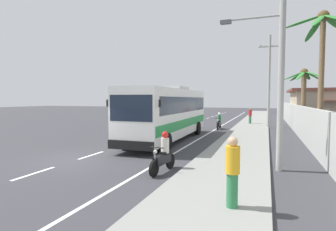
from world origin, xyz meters
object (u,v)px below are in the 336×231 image
object	(u,v)px
coach_bus_foreground	(169,112)
utility_pole_nearest	(279,55)
motorcycle_beside_bus	(219,122)
palm_nearest	(304,90)
motorcycle_trailing	(163,155)
palm_second	(323,49)
pedestrian_near_kerb	(250,115)
pedestrian_midwalk	(232,170)
utility_pole_mid	(269,80)

from	to	relation	value
coach_bus_foreground	utility_pole_nearest	size ratio (longest dim) A/B	1.36
motorcycle_beside_bus	palm_nearest	size ratio (longest dim) A/B	0.38
motorcycle_beside_bus	motorcycle_trailing	xyz separation A→B (m)	(0.48, -15.63, -0.00)
coach_bus_foreground	palm_nearest	bearing A→B (deg)	34.72
palm_second	pedestrian_near_kerb	bearing A→B (deg)	106.04
motorcycle_beside_bus	motorcycle_trailing	distance (m)	15.64
utility_pole_nearest	palm_nearest	xyz separation A→B (m)	(2.26, 12.11, -0.97)
pedestrian_midwalk	utility_pole_mid	world-z (taller)	utility_pole_mid
utility_pole_mid	palm_nearest	size ratio (longest dim) A/B	1.72
coach_bus_foreground	utility_pole_mid	size ratio (longest dim) A/B	1.29
motorcycle_trailing	palm_second	size ratio (longest dim) A/B	0.27
motorcycle_beside_bus	motorcycle_trailing	world-z (taller)	same
coach_bus_foreground	pedestrian_near_kerb	bearing A→B (deg)	71.52
motorcycle_beside_bus	palm_second	distance (m)	12.57
motorcycle_beside_bus	utility_pole_mid	bearing A→B (deg)	31.99
motorcycle_beside_bus	pedestrian_midwalk	xyz separation A→B (m)	(3.44, -18.52, 0.43)
motorcycle_trailing	pedestrian_near_kerb	size ratio (longest dim) A/B	1.16
motorcycle_trailing	palm_nearest	xyz separation A→B (m)	(6.38, 13.85, 2.91)
pedestrian_midwalk	palm_second	size ratio (longest dim) A/B	0.24
utility_pole_nearest	palm_second	size ratio (longest dim) A/B	1.17
palm_nearest	palm_second	world-z (taller)	palm_second
pedestrian_near_kerb	utility_pole_mid	bearing A→B (deg)	-38.52
motorcycle_trailing	palm_nearest	bearing A→B (deg)	65.27
palm_nearest	palm_second	size ratio (longest dim) A/B	0.71
utility_pole_nearest	utility_pole_mid	xyz separation A→B (m)	(-0.27, 16.59, 0.17)
motorcycle_beside_bus	palm_second	xyz separation A→B (m)	(6.80, -9.45, 4.74)
pedestrian_near_kerb	coach_bus_foreground	bearing A→B (deg)	-89.63
pedestrian_midwalk	palm_nearest	size ratio (longest dim) A/B	0.34
palm_second	motorcycle_beside_bus	bearing A→B (deg)	125.72
motorcycle_trailing	motorcycle_beside_bus	bearing A→B (deg)	91.77
motorcycle_trailing	palm_nearest	size ratio (longest dim) A/B	0.38
coach_bus_foreground	pedestrian_midwalk	distance (m)	11.93
coach_bus_foreground	pedestrian_midwalk	size ratio (longest dim) A/B	6.60
coach_bus_foreground	pedestrian_near_kerb	world-z (taller)	coach_bus_foreground
motorcycle_beside_bus	palm_nearest	xyz separation A→B (m)	(6.86, -1.78, 2.91)
pedestrian_near_kerb	utility_pole_nearest	bearing A→B (deg)	-64.90
pedestrian_midwalk	utility_pole_nearest	world-z (taller)	utility_pole_nearest
motorcycle_trailing	utility_pole_mid	bearing A→B (deg)	78.16
motorcycle_beside_bus	pedestrian_near_kerb	world-z (taller)	pedestrian_near_kerb
utility_pole_mid	coach_bus_foreground	bearing A→B (deg)	-120.94
utility_pole_nearest	palm_nearest	world-z (taller)	utility_pole_nearest
pedestrian_near_kerb	pedestrian_midwalk	distance (m)	24.15
coach_bus_foreground	palm_second	xyz separation A→B (m)	(8.87, -1.48, 3.44)
coach_bus_foreground	palm_nearest	size ratio (longest dim) A/B	2.23
pedestrian_midwalk	palm_nearest	distance (m)	17.26
pedestrian_midwalk	utility_pole_mid	xyz separation A→B (m)	(0.89, 21.22, 3.62)
motorcycle_beside_bus	motorcycle_trailing	size ratio (longest dim) A/B	1.00
motorcycle_beside_bus	utility_pole_mid	world-z (taller)	utility_pole_mid
pedestrian_near_kerb	pedestrian_midwalk	bearing A→B (deg)	-68.84
motorcycle_trailing	utility_pole_nearest	xyz separation A→B (m)	(4.12, 1.74, 3.87)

